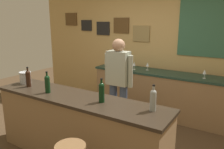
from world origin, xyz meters
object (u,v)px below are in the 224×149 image
bartender (118,80)px  coffee_mug (106,63)px  wine_bottle_a (28,78)px  wine_glass_c (205,72)px  wine_bottle_c (102,92)px  wine_glass_b (147,65)px  wine_bottle_d (153,99)px  wine_glass_a (134,64)px  wine_bottle_b (47,83)px  ice_bucket (25,77)px

bartender → coffee_mug: bartender is taller
wine_bottle_a → wine_glass_c: bearing=43.3°
wine_bottle_c → wine_glass_b: (-0.29, 2.06, -0.05)m
wine_bottle_a → wine_bottle_d: 1.97m
wine_bottle_a → coffee_mug: wine_bottle_a is taller
wine_bottle_a → wine_glass_b: 2.35m
wine_glass_a → coffee_mug: (-0.74, 0.07, -0.06)m
wine_bottle_d → wine_glass_a: size_ratio=1.97×
coffee_mug → wine_glass_a: bearing=-5.3°
bartender → wine_bottle_b: bartender is taller
bartender → coffee_mug: 1.45m
coffee_mug → wine_bottle_c: bearing=-57.8°
wine_bottle_c → wine_glass_b: wine_bottle_c is taller
bartender → wine_bottle_b: (-0.53, -1.05, 0.12)m
bartender → wine_bottle_a: 1.42m
ice_bucket → wine_glass_a: bearing=63.4°
wine_bottle_b → wine_glass_b: 2.23m
wine_bottle_c → wine_glass_c: (0.83, 1.98, -0.05)m
wine_bottle_b → wine_glass_c: wine_bottle_b is taller
wine_glass_a → wine_glass_b: size_ratio=1.00×
wine_glass_c → wine_bottle_d: bearing=-95.7°
wine_bottle_c → wine_bottle_d: bearing=7.3°
wine_bottle_a → wine_bottle_b: size_ratio=1.00×
wine_glass_b → wine_bottle_b: bearing=-104.5°
wine_bottle_d → wine_glass_b: bearing=115.3°
ice_bucket → wine_glass_a: 2.16m
coffee_mug → wine_bottle_d: bearing=-45.4°
wine_bottle_c → wine_glass_a: 2.04m
wine_glass_b → wine_glass_c: bearing=-4.2°
wine_bottle_b → wine_bottle_c: bearing=6.7°
wine_bottle_a → wine_glass_c: wine_bottle_a is taller
bartender → wine_bottle_a: size_ratio=5.29×
wine_bottle_b → wine_bottle_c: same height
wine_bottle_b → wine_glass_a: 2.09m
wine_glass_a → coffee_mug: size_ratio=1.24×
wine_bottle_c → coffee_mug: wine_bottle_c is taller
wine_bottle_a → wine_bottle_c: same height
wine_bottle_b → ice_bucket: wine_bottle_b is taller
wine_bottle_a → coffee_mug: bearing=89.0°
wine_bottle_c → ice_bucket: (-1.51, 0.04, -0.04)m
coffee_mug → wine_bottle_b: bearing=-78.5°
wine_bottle_a → wine_glass_a: wine_bottle_a is taller
wine_bottle_c → ice_bucket: 1.51m
wine_bottle_a → wine_glass_b: (1.03, 2.11, -0.05)m
wine_bottle_c → wine_bottle_a: bearing=-177.8°
wine_glass_c → coffee_mug: wine_glass_c is taller
wine_bottle_d → wine_glass_c: (0.19, 1.90, -0.05)m
bartender → wine_glass_c: 1.55m
wine_bottle_c → ice_bucket: wine_bottle_c is taller
wine_bottle_b → wine_bottle_d: size_ratio=1.00×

